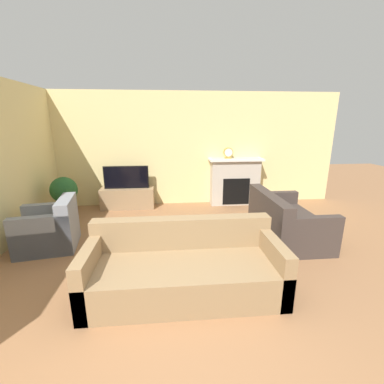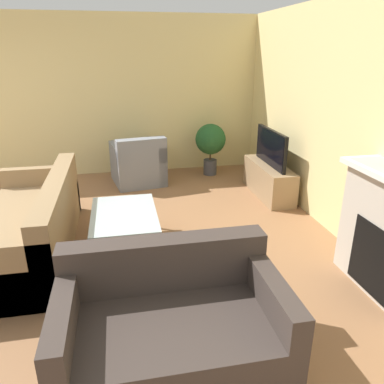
% 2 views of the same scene
% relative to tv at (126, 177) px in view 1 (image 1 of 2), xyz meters
% --- Properties ---
extents(ground_plane, '(20.00, 20.00, 0.00)m').
position_rel_tv_xyz_m(ground_plane, '(1.01, -4.18, -0.75)').
color(ground_plane, '#936642').
extents(wall_back, '(8.31, 0.06, 2.70)m').
position_rel_tv_xyz_m(wall_back, '(1.01, 0.31, 0.60)').
color(wall_back, beige).
rests_on(wall_back, ground_plane).
extents(fireplace, '(1.31, 0.41, 1.15)m').
position_rel_tv_xyz_m(fireplace, '(2.62, 0.10, -0.15)').
color(fireplace, '#BCB2A3').
rests_on(fireplace, ground_plane).
extents(tv_stand, '(1.24, 0.39, 0.49)m').
position_rel_tv_xyz_m(tv_stand, '(0.00, 0.00, -0.51)').
color(tv_stand, '#997A56').
rests_on(tv_stand, ground_plane).
extents(tv, '(1.03, 0.06, 0.53)m').
position_rel_tv_xyz_m(tv, '(0.00, 0.00, 0.00)').
color(tv, black).
rests_on(tv, tv_stand).
extents(couch_sectional, '(2.28, 0.95, 0.82)m').
position_rel_tv_xyz_m(couch_sectional, '(1.15, -3.24, -0.47)').
color(couch_sectional, '#8C704C').
rests_on(couch_sectional, ground_plane).
extents(couch_loveseat, '(0.95, 1.53, 0.82)m').
position_rel_tv_xyz_m(couch_loveseat, '(3.01, -1.95, -0.46)').
color(couch_loveseat, '#3D332D').
rests_on(couch_loveseat, ground_plane).
extents(armchair_by_window, '(0.97, 0.92, 0.82)m').
position_rel_tv_xyz_m(armchair_by_window, '(-0.96, -1.93, -0.45)').
color(armchair_by_window, gray).
rests_on(armchair_by_window, ground_plane).
extents(coffee_table, '(1.07, 0.71, 0.44)m').
position_rel_tv_xyz_m(coffee_table, '(1.29, -2.22, -0.35)').
color(coffee_table, '#333338').
rests_on(coffee_table, ground_plane).
extents(potted_plant, '(0.54, 0.54, 0.91)m').
position_rel_tv_xyz_m(potted_plant, '(-1.18, -0.63, -0.15)').
color(potted_plant, '#47474C').
rests_on(potted_plant, ground_plane).
extents(mantel_clock, '(0.23, 0.07, 0.26)m').
position_rel_tv_xyz_m(mantel_clock, '(2.43, 0.10, 0.53)').
color(mantel_clock, '#B79338').
rests_on(mantel_clock, fireplace).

